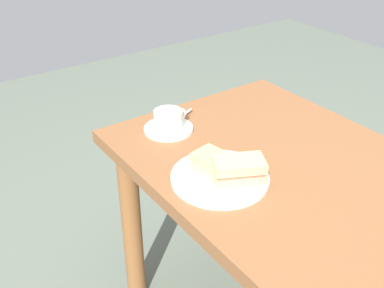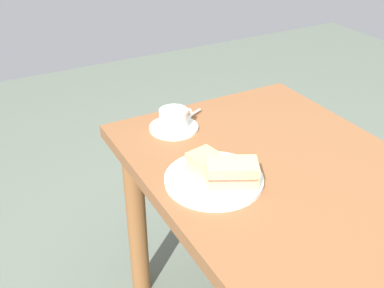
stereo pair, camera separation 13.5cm
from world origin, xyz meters
name	(u,v)px [view 1 (the left image)]	position (x,y,z in m)	size (l,w,h in m)	color
dining_table	(315,219)	(0.00, 0.00, 0.60)	(1.25, 0.73, 0.72)	brown
sandwich_plate	(220,178)	(-0.18, -0.20, 0.72)	(0.26, 0.26, 0.01)	white
sandwich_front	(215,164)	(-0.20, -0.20, 0.76)	(0.13, 0.10, 0.05)	#DEB271
sandwich_back	(239,170)	(-0.13, -0.17, 0.76)	(0.13, 0.15, 0.06)	#D1BD70
coffee_saucer	(169,129)	(-0.49, -0.16, 0.72)	(0.16, 0.16, 0.01)	white
coffee_cup	(169,119)	(-0.49, -0.16, 0.76)	(0.09, 0.12, 0.06)	white
spoon	(181,117)	(-0.52, -0.09, 0.73)	(0.05, 0.09, 0.01)	silver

